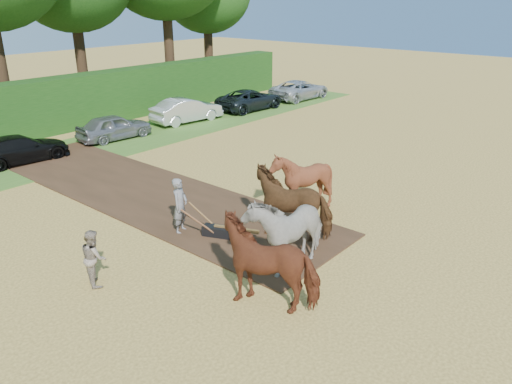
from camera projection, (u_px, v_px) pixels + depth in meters
The scene contains 6 objects.
ground at pixel (256, 265), 14.44m from camera, with size 120.00×120.00×0.00m, color gold.
earth_strip at pixel (145, 192), 19.70m from camera, with size 4.50×17.00×0.05m, color #472D1C.
grass_verge at pixel (23, 165), 22.85m from camera, with size 50.00×5.00×0.03m, color #38601E.
spectator_near at pixel (94, 257), 13.25m from camera, with size 0.76×0.60×1.57m, color tan.
plough_team at pixel (286, 214), 15.10m from camera, with size 7.42×6.46×2.25m.
parked_cars at pixel (107, 131), 25.95m from camera, with size 41.02×3.65×1.49m.
Camera 1 is at (-9.65, -8.18, 7.28)m, focal length 35.00 mm.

